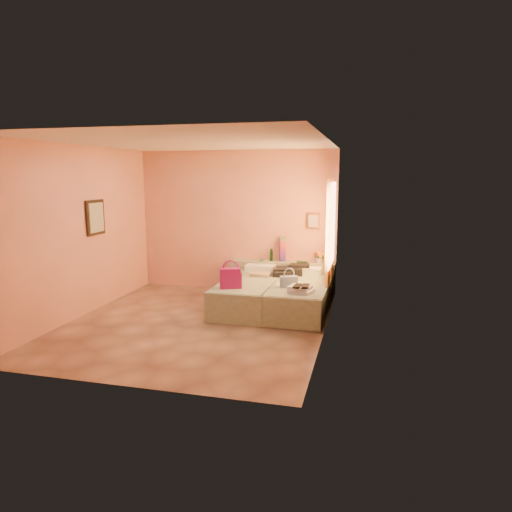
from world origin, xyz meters
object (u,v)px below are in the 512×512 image
(headboard_ledge, at_px, (282,278))
(flower_vase, at_px, (319,256))
(bed_left, at_px, (250,294))
(towel_stack, at_px, (301,289))
(water_bottle, at_px, (271,255))
(bed_right, at_px, (301,297))
(blue_handbag, at_px, (289,282))
(green_book, at_px, (302,262))
(magenta_handbag, at_px, (231,278))

(headboard_ledge, xyz_separation_m, flower_vase, (0.71, 0.05, 0.46))
(bed_left, bearing_deg, towel_stack, -31.83)
(water_bottle, bearing_deg, headboard_ledge, -10.57)
(bed_left, distance_m, bed_right, 0.90)
(blue_handbag, relative_size, towel_stack, 0.81)
(green_book, relative_size, towel_stack, 0.52)
(green_book, height_order, towel_stack, green_book)
(bed_left, relative_size, blue_handbag, 7.06)
(flower_vase, bearing_deg, headboard_ledge, -175.78)
(headboard_ledge, height_order, green_book, green_book)
(water_bottle, relative_size, magenta_handbag, 0.66)
(magenta_handbag, bearing_deg, blue_handbag, -3.74)
(bed_left, xyz_separation_m, water_bottle, (0.15, 1.09, 0.52))
(water_bottle, bearing_deg, blue_handbag, -67.14)
(flower_vase, relative_size, magenta_handbag, 0.78)
(bed_right, relative_size, magenta_handbag, 5.70)
(bed_left, distance_m, green_book, 1.35)
(headboard_ledge, bearing_deg, green_book, -1.82)
(water_bottle, bearing_deg, towel_stack, -63.87)
(towel_stack, bearing_deg, water_bottle, 116.13)
(headboard_ledge, height_order, blue_handbag, blue_handbag)
(headboard_ledge, bearing_deg, flower_vase, 4.22)
(green_book, relative_size, flower_vase, 0.66)
(green_book, height_order, flower_vase, flower_vase)
(flower_vase, distance_m, blue_handbag, 1.49)
(headboard_ledge, bearing_deg, magenta_handbag, -107.98)
(bed_left, bearing_deg, green_book, 54.98)
(headboard_ledge, relative_size, towel_stack, 5.86)
(bed_left, height_order, flower_vase, flower_vase)
(bed_right, height_order, flower_vase, flower_vase)
(bed_right, height_order, blue_handbag, blue_handbag)
(bed_right, bearing_deg, bed_left, -178.96)
(bed_left, relative_size, flower_vase, 7.30)
(flower_vase, xyz_separation_m, towel_stack, (-0.09, -1.75, -0.24))
(green_book, bearing_deg, water_bottle, 173.58)
(bed_left, height_order, blue_handbag, blue_handbag)
(bed_left, bearing_deg, water_bottle, 83.47)
(bed_left, height_order, water_bottle, water_bottle)
(bed_right, xyz_separation_m, magenta_handbag, (-1.07, -0.62, 0.41))
(flower_vase, bearing_deg, magenta_handbag, -126.08)
(bed_left, xyz_separation_m, flower_vase, (1.09, 1.10, 0.54))
(magenta_handbag, height_order, towel_stack, magenta_handbag)
(bed_right, distance_m, flower_vase, 1.24)
(bed_left, bearing_deg, magenta_handbag, -104.01)
(headboard_ledge, relative_size, water_bottle, 8.90)
(headboard_ledge, height_order, towel_stack, headboard_ledge)
(magenta_handbag, bearing_deg, bed_left, 54.26)
(bed_left, bearing_deg, flower_vase, 46.44)
(bed_right, bearing_deg, towel_stack, -80.36)
(bed_right, height_order, green_book, green_book)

